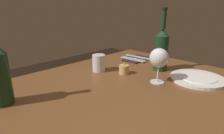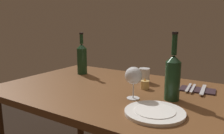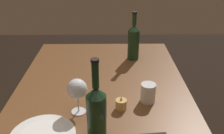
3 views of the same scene
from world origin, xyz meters
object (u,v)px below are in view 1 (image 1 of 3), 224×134
at_px(water_tumbler, 99,64).
at_px(fork_inner, 134,59).
at_px(wine_bottle_second, 161,48).
at_px(votive_candle, 124,70).
at_px(dinner_plate, 197,78).
at_px(folded_napkin, 136,59).
at_px(fork_outer, 132,59).
at_px(wine_glass_left, 159,58).
at_px(table_knife, 139,57).

xyz_separation_m(water_tumbler, fork_inner, (0.31, -0.00, -0.03)).
distance_m(wine_bottle_second, fork_inner, 0.26).
height_order(wine_bottle_second, fork_inner, wine_bottle_second).
relative_size(votive_candle, dinner_plate, 0.26).
bearing_deg(wine_bottle_second, water_tumbler, 137.84).
distance_m(folded_napkin, fork_outer, 0.05).
bearing_deg(wine_glass_left, votive_candle, 96.54).
distance_m(wine_glass_left, dinner_plate, 0.23).
distance_m(wine_bottle_second, folded_napkin, 0.27).
xyz_separation_m(dinner_plate, fork_inner, (0.06, 0.44, 0.00)).
bearing_deg(wine_glass_left, table_knife, 48.82).
bearing_deg(fork_inner, table_knife, -0.00).
height_order(wine_glass_left, fork_outer, wine_glass_left).
bearing_deg(votive_candle, dinner_plate, -59.21).
height_order(wine_bottle_second, folded_napkin, wine_bottle_second).
distance_m(votive_candle, table_knife, 0.33).
bearing_deg(dinner_plate, water_tumbler, 119.38).
bearing_deg(water_tumbler, wine_bottle_second, -42.16).
height_order(votive_candle, dinner_plate, votive_candle).
bearing_deg(folded_napkin, fork_inner, 180.00).
height_order(wine_glass_left, dinner_plate, wine_glass_left).
height_order(wine_glass_left, wine_bottle_second, wine_bottle_second).
distance_m(votive_candle, folded_napkin, 0.30).
height_order(fork_inner, table_knife, same).
height_order(wine_bottle_second, dinner_plate, wine_bottle_second).
relative_size(wine_glass_left, folded_napkin, 0.83).
relative_size(wine_bottle_second, fork_inner, 1.88).
relative_size(wine_bottle_second, dinner_plate, 1.31).
relative_size(water_tumbler, table_knife, 0.44).
xyz_separation_m(votive_candle, folded_napkin, (0.27, 0.13, -0.02)).
bearing_deg(fork_outer, fork_inner, 0.00).
xyz_separation_m(wine_bottle_second, table_knife, (0.11, 0.23, -0.11)).
bearing_deg(wine_glass_left, dinner_plate, -36.56).
height_order(wine_glass_left, fork_inner, wine_glass_left).
distance_m(water_tumbler, table_knife, 0.37).
distance_m(water_tumbler, dinner_plate, 0.51).
height_order(dinner_plate, fork_outer, dinner_plate).
bearing_deg(folded_napkin, dinner_plate, -100.63).
relative_size(dinner_plate, fork_outer, 1.43).
distance_m(dinner_plate, folded_napkin, 0.45).
bearing_deg(water_tumbler, table_knife, -0.61).
xyz_separation_m(water_tumbler, fork_outer, (0.28, -0.00, -0.03)).
bearing_deg(fork_outer, folded_napkin, -0.00).
bearing_deg(folded_napkin, table_knife, 0.00).
bearing_deg(dinner_plate, wine_bottle_second, 88.76).
bearing_deg(wine_glass_left, wine_bottle_second, 28.15).
xyz_separation_m(wine_glass_left, folded_napkin, (0.25, 0.32, -0.11)).
bearing_deg(votive_candle, fork_inner, 27.19).
bearing_deg(folded_napkin, wine_glass_left, -127.98).
xyz_separation_m(wine_bottle_second, dinner_plate, (-0.00, -0.21, -0.12)).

